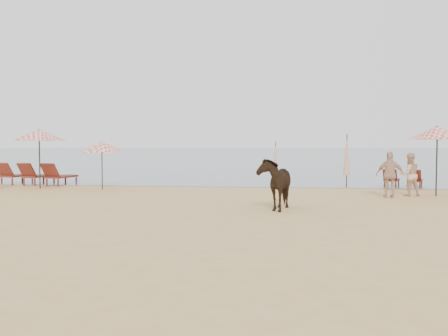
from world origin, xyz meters
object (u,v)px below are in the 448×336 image
(beachgoer_right_a, at_px, (409,175))
(umbrella_closed_left, at_px, (276,159))
(cow, at_px, (275,183))
(umbrella_open_right, at_px, (437,133))
(beachgoer_right_b, at_px, (390,175))
(umbrella_open_left_b, at_px, (102,146))
(umbrella_closed_right, at_px, (347,155))
(lounger_cluster_right, at_px, (403,179))
(lounger_cluster_left, at_px, (36,174))
(umbrella_open_left_a, at_px, (39,135))

(beachgoer_right_a, bearing_deg, umbrella_closed_left, -49.21)
(cow, bearing_deg, umbrella_open_right, 43.94)
(beachgoer_right_b, bearing_deg, beachgoer_right_a, -136.51)
(beachgoer_right_a, relative_size, beachgoer_right_b, 0.96)
(umbrella_open_left_b, xyz_separation_m, umbrella_open_right, (12.90, -1.05, 0.50))
(umbrella_closed_right, xyz_separation_m, beachgoer_right_b, (1.07, -3.41, -0.60))
(cow, bearing_deg, beachgoer_right_b, 49.10)
(lounger_cluster_right, height_order, umbrella_open_right, umbrella_open_right)
(umbrella_open_left_b, bearing_deg, lounger_cluster_left, 146.91)
(lounger_cluster_right, xyz_separation_m, beachgoer_right_b, (-1.40, -4.14, 0.44))
(umbrella_open_left_a, distance_m, umbrella_closed_left, 10.18)
(beachgoer_right_a, bearing_deg, cow, 28.88)
(umbrella_open_right, distance_m, beachgoer_right_a, 1.78)
(umbrella_closed_left, distance_m, beachgoer_right_a, 6.11)
(umbrella_closed_right, bearing_deg, umbrella_closed_left, 162.63)
(umbrella_open_left_a, height_order, umbrella_open_left_b, umbrella_open_left_a)
(lounger_cluster_right, height_order, umbrella_closed_left, umbrella_closed_left)
(lounger_cluster_right, distance_m, beachgoer_right_b, 4.39)
(lounger_cluster_right, relative_size, cow, 1.06)
(beachgoer_right_a, bearing_deg, umbrella_closed_right, -67.57)
(umbrella_open_left_a, relative_size, cow, 1.40)
(cow, relative_size, beachgoer_right_a, 1.15)
(lounger_cluster_right, distance_m, umbrella_closed_right, 2.77)
(lounger_cluster_left, distance_m, lounger_cluster_right, 16.36)
(cow, bearing_deg, umbrella_open_left_a, 159.36)
(lounger_cluster_left, relative_size, umbrella_closed_right, 1.50)
(umbrella_closed_right, distance_m, beachgoer_right_b, 3.62)
(umbrella_closed_right, relative_size, cow, 1.28)
(cow, bearing_deg, lounger_cluster_left, 154.94)
(umbrella_open_right, bearing_deg, umbrella_closed_right, 153.56)
(lounger_cluster_left, relative_size, umbrella_open_left_a, 1.37)
(umbrella_closed_right, xyz_separation_m, beachgoer_right_a, (1.89, -2.72, -0.63))
(umbrella_closed_right, bearing_deg, cow, -112.74)
(beachgoer_right_b, bearing_deg, umbrella_closed_left, -43.73)
(umbrella_closed_left, xyz_separation_m, beachgoer_right_b, (4.06, -4.35, -0.39))
(umbrella_closed_right, relative_size, beachgoer_right_b, 1.41)
(lounger_cluster_right, bearing_deg, umbrella_closed_left, -163.59)
(lounger_cluster_left, height_order, beachgoer_right_b, beachgoer_right_b)
(umbrella_closed_left, bearing_deg, beachgoer_right_a, -36.81)
(beachgoer_right_b, bearing_deg, lounger_cluster_left, -10.07)
(umbrella_open_left_b, bearing_deg, beachgoer_right_a, -13.19)
(cow, xyz_separation_m, beachgoer_right_a, (4.79, 4.20, 0.02))
(lounger_cluster_left, distance_m, umbrella_open_left_b, 4.41)
(umbrella_open_left_a, height_order, beachgoer_right_a, umbrella_open_left_a)
(umbrella_open_left_a, relative_size, umbrella_closed_left, 1.28)
(umbrella_open_right, relative_size, beachgoer_right_a, 1.63)
(umbrella_closed_left, distance_m, cow, 7.87)
(umbrella_open_left_a, bearing_deg, umbrella_open_left_b, 20.67)
(lounger_cluster_right, xyz_separation_m, umbrella_closed_left, (-5.46, 0.21, 0.83))
(umbrella_open_right, relative_size, beachgoer_right_b, 1.56)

